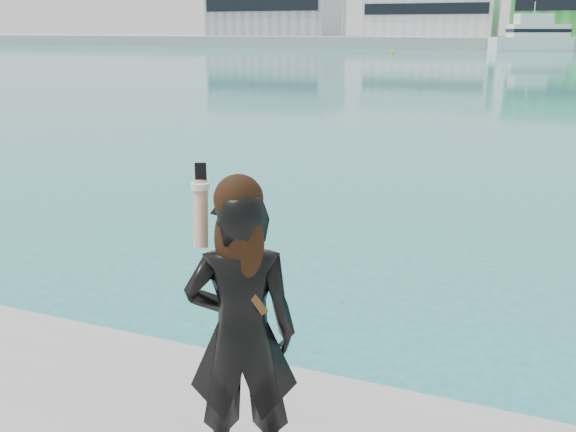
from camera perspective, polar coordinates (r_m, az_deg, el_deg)
name	(u,v)px	position (r m, az deg, el deg)	size (l,w,h in m)	color
far_quay	(551,42)	(133.29, 22.32, 14.10)	(320.00, 40.00, 2.00)	#9E9E99
warehouse_grey_left	(276,7)	(143.15, -1.05, 18.04)	(26.52, 16.36, 11.50)	gray
warehouse_white	(432,11)	(133.46, 12.70, 17.37)	(24.48, 15.35, 9.50)	silver
flagpole_left	(343,12)	(130.55, 4.90, 17.62)	(1.28, 0.16, 8.00)	silver
motor_yacht	(540,37)	(113.52, 21.50, 14.57)	(16.55, 10.57, 7.52)	white
buoy_far	(392,54)	(94.21, 9.27, 14.03)	(0.50, 0.50, 0.50)	yellow
woman	(241,327)	(3.75, -4.17, -9.82)	(0.76, 0.65, 1.87)	black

